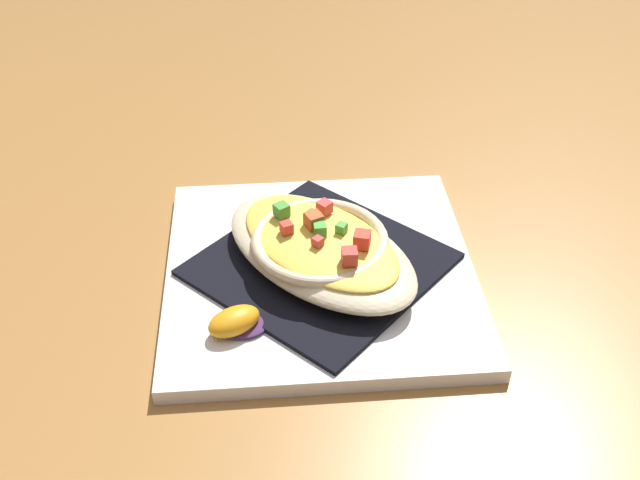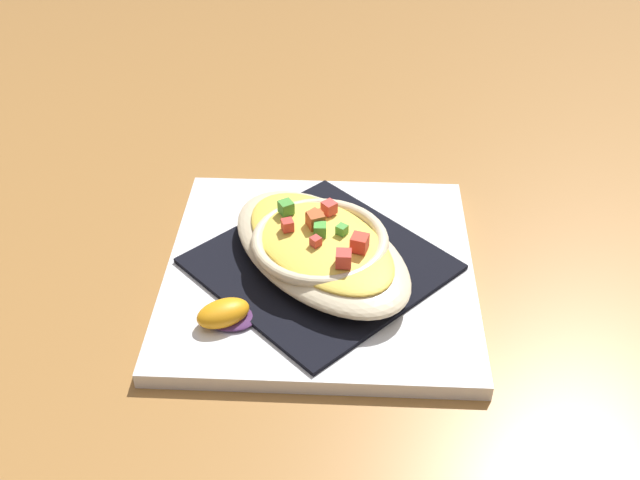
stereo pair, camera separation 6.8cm
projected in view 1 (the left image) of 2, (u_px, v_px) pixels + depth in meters
ground_plane at (320, 278)px, 0.71m from camera, size 2.60×2.60×0.00m
square_plate at (320, 272)px, 0.70m from camera, size 0.33×0.33×0.01m
folded_napkin at (320, 264)px, 0.70m from camera, size 0.26×0.26×0.00m
gratin_dish at (320, 246)px, 0.69m from camera, size 0.22×0.24×0.05m
orange_garnish at (235, 322)px, 0.63m from camera, size 0.05×0.05×0.02m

